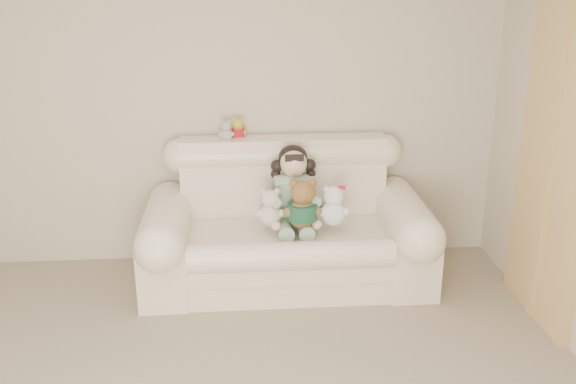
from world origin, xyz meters
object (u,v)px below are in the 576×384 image
(sofa, at_px, (287,218))
(white_cat, at_px, (333,201))
(seated_child, at_px, (293,186))
(brown_teddy, at_px, (302,199))
(cream_teddy, at_px, (270,204))

(sofa, bearing_deg, white_cat, -20.87)
(seated_child, bearing_deg, brown_teddy, -86.69)
(seated_child, relative_size, white_cat, 1.73)
(brown_teddy, bearing_deg, white_cat, -16.34)
(white_cat, height_order, cream_teddy, white_cat)
(brown_teddy, height_order, cream_teddy, brown_teddy)
(white_cat, relative_size, cream_teddy, 1.09)
(brown_teddy, relative_size, cream_teddy, 1.30)
(white_cat, bearing_deg, seated_child, 166.04)
(brown_teddy, xyz_separation_m, cream_teddy, (-0.22, 0.05, -0.05))
(brown_teddy, distance_m, cream_teddy, 0.24)
(sofa, bearing_deg, brown_teddy, -57.11)
(white_cat, bearing_deg, brown_teddy, -149.41)
(seated_child, distance_m, cream_teddy, 0.26)
(sofa, bearing_deg, seated_child, 56.01)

